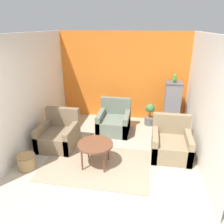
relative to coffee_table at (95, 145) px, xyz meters
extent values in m
plane|color=#B2A893|center=(0.21, -1.11, -0.46)|extent=(20.00, 20.00, 0.00)
cube|color=orange|center=(0.21, 2.68, 0.82)|extent=(3.87, 0.06, 2.57)
cube|color=silver|center=(-1.70, 0.77, 0.82)|extent=(0.06, 3.76, 2.57)
cube|color=silver|center=(2.11, 0.77, 0.82)|extent=(0.06, 3.76, 2.57)
cube|color=gray|center=(0.00, 0.00, -0.46)|extent=(2.19, 1.46, 0.01)
cylinder|color=brown|center=(0.00, 0.00, 0.03)|extent=(0.72, 0.72, 0.04)
cylinder|color=brown|center=(-0.22, -0.22, -0.23)|extent=(0.04, 0.04, 0.47)
cylinder|color=brown|center=(0.22, -0.22, -0.23)|extent=(0.04, 0.04, 0.47)
cylinder|color=brown|center=(-0.22, 0.22, -0.23)|extent=(0.04, 0.04, 0.47)
cylinder|color=brown|center=(0.22, 0.22, -0.23)|extent=(0.04, 0.04, 0.47)
cube|color=#7A664C|center=(-1.06, 0.58, -0.27)|extent=(0.83, 0.88, 0.39)
cube|color=#7A664C|center=(-1.06, 0.95, 0.16)|extent=(0.83, 0.14, 0.46)
cube|color=#7A664C|center=(-1.41, 0.58, -0.19)|extent=(0.12, 0.88, 0.55)
cube|color=#7A664C|center=(-0.70, 0.58, -0.19)|extent=(0.12, 0.88, 0.55)
cube|color=#8E7A5B|center=(1.54, 0.62, -0.27)|extent=(0.83, 0.88, 0.39)
cube|color=#8E7A5B|center=(1.54, 0.99, 0.16)|extent=(0.83, 0.14, 0.46)
cube|color=#8E7A5B|center=(1.19, 0.62, -0.19)|extent=(0.12, 0.88, 0.55)
cube|color=#8E7A5B|center=(1.89, 0.62, -0.19)|extent=(0.12, 0.88, 0.55)
cube|color=slate|center=(0.11, 1.58, -0.27)|extent=(0.83, 0.88, 0.39)
cube|color=slate|center=(0.11, 1.94, 0.16)|extent=(0.83, 0.14, 0.46)
cube|color=slate|center=(-0.24, 1.58, -0.19)|extent=(0.12, 0.88, 0.55)
cube|color=slate|center=(0.46, 1.58, -0.19)|extent=(0.12, 0.88, 0.55)
cube|color=#555559|center=(1.65, 2.19, -0.43)|extent=(0.53, 0.53, 0.07)
cube|color=gray|center=(1.65, 2.19, 0.20)|extent=(0.42, 0.42, 1.19)
cube|color=#555559|center=(1.65, 2.19, 0.81)|extent=(0.44, 0.44, 0.03)
ellipsoid|color=green|center=(1.65, 2.19, 0.91)|extent=(0.10, 0.13, 0.16)
sphere|color=green|center=(1.65, 2.17, 1.00)|extent=(0.09, 0.09, 0.09)
cone|color=gold|center=(1.65, 2.13, 0.99)|extent=(0.04, 0.04, 0.04)
cone|color=green|center=(1.65, 2.25, 0.89)|extent=(0.05, 0.11, 0.14)
cylinder|color=#66605B|center=(1.06, 2.21, -0.35)|extent=(0.29, 0.29, 0.23)
cylinder|color=brown|center=(1.06, 2.21, -0.14)|extent=(0.03, 0.03, 0.20)
sphere|color=#427F42|center=(1.06, 2.21, 0.04)|extent=(0.25, 0.25, 0.25)
sphere|color=#427F42|center=(0.99, 2.23, 0.00)|extent=(0.15, 0.15, 0.15)
sphere|color=#427F42|center=(1.12, 2.19, 0.01)|extent=(0.14, 0.14, 0.14)
cylinder|color=#A37F51|center=(-1.35, -0.35, -0.31)|extent=(0.35, 0.35, 0.30)
cylinder|color=brown|center=(-1.35, -0.35, -0.18)|extent=(0.37, 0.37, 0.02)
camera|label=1|loc=(0.98, -3.70, 2.25)|focal=35.00mm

